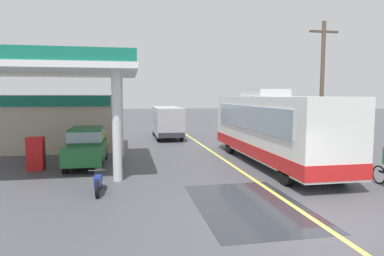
{
  "coord_description": "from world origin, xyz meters",
  "views": [
    {
      "loc": [
        -4.91,
        -8.11,
        3.37
      ],
      "look_at": [
        -1.5,
        10.0,
        1.6
      ],
      "focal_mm": 31.7,
      "sensor_mm": 36.0,
      "label": 1
    }
  ],
  "objects_px": {
    "pedestrian_near_pump": "(103,141)",
    "car_at_pump": "(87,145)",
    "pedestrian_by_shop": "(78,143)",
    "coach_bus_main": "(272,129)",
    "minibus_opposing_lane": "(167,119)",
    "motorcycle_parked_forecourt": "(99,180)"
  },
  "relations": [
    {
      "from": "coach_bus_main",
      "to": "minibus_opposing_lane",
      "type": "bearing_deg",
      "value": 108.98
    },
    {
      "from": "car_at_pump",
      "to": "motorcycle_parked_forecourt",
      "type": "distance_m",
      "value": 5.01
    },
    {
      "from": "coach_bus_main",
      "to": "motorcycle_parked_forecourt",
      "type": "height_order",
      "value": "coach_bus_main"
    },
    {
      "from": "pedestrian_by_shop",
      "to": "minibus_opposing_lane",
      "type": "bearing_deg",
      "value": 58.03
    },
    {
      "from": "car_at_pump",
      "to": "pedestrian_by_shop",
      "type": "height_order",
      "value": "car_at_pump"
    },
    {
      "from": "car_at_pump",
      "to": "coach_bus_main",
      "type": "bearing_deg",
      "value": -8.32
    },
    {
      "from": "car_at_pump",
      "to": "motorcycle_parked_forecourt",
      "type": "xyz_separation_m",
      "value": [
        0.94,
        -4.89,
        -0.57
      ]
    },
    {
      "from": "car_at_pump",
      "to": "minibus_opposing_lane",
      "type": "relative_size",
      "value": 0.69
    },
    {
      "from": "pedestrian_near_pump",
      "to": "pedestrian_by_shop",
      "type": "bearing_deg",
      "value": -147.6
    },
    {
      "from": "motorcycle_parked_forecourt",
      "to": "coach_bus_main",
      "type": "bearing_deg",
      "value": 24.18
    },
    {
      "from": "coach_bus_main",
      "to": "car_at_pump",
      "type": "height_order",
      "value": "coach_bus_main"
    },
    {
      "from": "pedestrian_near_pump",
      "to": "car_at_pump",
      "type": "bearing_deg",
      "value": -108.4
    },
    {
      "from": "car_at_pump",
      "to": "pedestrian_near_pump",
      "type": "bearing_deg",
      "value": 71.6
    },
    {
      "from": "coach_bus_main",
      "to": "motorcycle_parked_forecourt",
      "type": "distance_m",
      "value": 8.84
    },
    {
      "from": "motorcycle_parked_forecourt",
      "to": "pedestrian_near_pump",
      "type": "xyz_separation_m",
      "value": [
        -0.32,
        6.77,
        0.49
      ]
    },
    {
      "from": "coach_bus_main",
      "to": "pedestrian_near_pump",
      "type": "distance_m",
      "value": 8.92
    },
    {
      "from": "minibus_opposing_lane",
      "to": "motorcycle_parked_forecourt",
      "type": "distance_m",
      "value": 15.51
    },
    {
      "from": "car_at_pump",
      "to": "minibus_opposing_lane",
      "type": "bearing_deg",
      "value": 63.47
    },
    {
      "from": "minibus_opposing_lane",
      "to": "pedestrian_by_shop",
      "type": "xyz_separation_m",
      "value": [
        -5.56,
        -8.9,
        -0.54
      ]
    },
    {
      "from": "minibus_opposing_lane",
      "to": "pedestrian_near_pump",
      "type": "bearing_deg",
      "value": -118.27
    },
    {
      "from": "minibus_opposing_lane",
      "to": "pedestrian_near_pump",
      "type": "xyz_separation_m",
      "value": [
        -4.39,
        -8.16,
        -0.54
      ]
    },
    {
      "from": "coach_bus_main",
      "to": "car_at_pump",
      "type": "distance_m",
      "value": 9.04
    }
  ]
}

